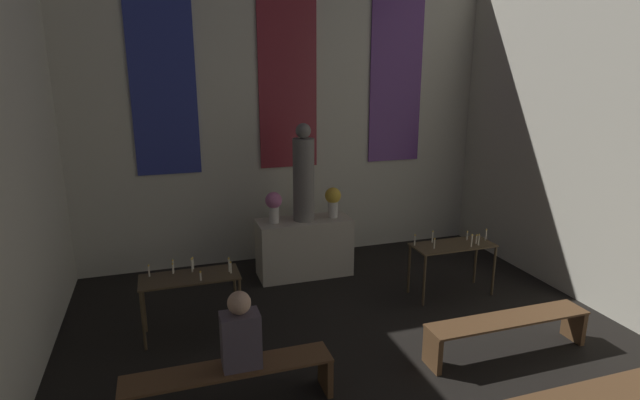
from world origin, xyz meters
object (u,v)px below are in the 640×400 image
(flower_vase_left, at_px, (274,204))
(pew_back_right, at_px, (508,327))
(flower_vase_right, at_px, (333,199))
(pew_back_left, at_px, (230,379))
(candle_rack_left, at_px, (190,284))
(altar, at_px, (304,247))
(candle_rack_right, at_px, (453,251))
(statue, at_px, (304,176))
(person_seated, at_px, (241,333))

(flower_vase_left, height_order, pew_back_right, flower_vase_left)
(flower_vase_right, relative_size, pew_back_left, 0.24)
(candle_rack_left, bearing_deg, flower_vase_right, 30.09)
(altar, bearing_deg, candle_rack_right, -36.14)
(candle_rack_left, distance_m, pew_back_right, 3.72)
(flower_vase_left, distance_m, pew_back_right, 3.62)
(flower_vase_left, relative_size, pew_back_right, 0.24)
(statue, distance_m, pew_back_right, 3.50)
(candle_rack_left, bearing_deg, statue, 36.14)
(flower_vase_right, height_order, candle_rack_left, flower_vase_right)
(flower_vase_left, xyz_separation_m, pew_back_right, (2.03, -2.87, -0.87))
(flower_vase_right, distance_m, candle_rack_left, 2.68)
(altar, height_order, statue, statue)
(flower_vase_left, xyz_separation_m, flower_vase_right, (0.94, 0.00, 0.00))
(pew_back_left, relative_size, person_seated, 2.60)
(flower_vase_right, distance_m, pew_back_right, 3.19)
(statue, bearing_deg, candle_rack_left, -143.86)
(pew_back_right, bearing_deg, statue, 118.62)
(altar, height_order, candle_rack_right, candle_rack_right)
(altar, bearing_deg, statue, -90.00)
(statue, distance_m, candle_rack_left, 2.42)
(flower_vase_left, bearing_deg, pew_back_right, -54.66)
(statue, bearing_deg, flower_vase_right, 0.00)
(person_seated, bearing_deg, statue, 63.28)
(candle_rack_right, bearing_deg, person_seated, -154.51)
(candle_rack_left, height_order, person_seated, person_seated)
(altar, bearing_deg, flower_vase_left, 180.00)
(altar, bearing_deg, flower_vase_right, 0.00)
(pew_back_right, bearing_deg, altar, 118.62)
(altar, relative_size, candle_rack_right, 1.23)
(pew_back_right, bearing_deg, flower_vase_right, 110.91)
(flower_vase_left, height_order, flower_vase_right, same)
(candle_rack_right, distance_m, pew_back_right, 1.60)
(altar, distance_m, pew_back_right, 3.27)
(pew_back_right, distance_m, person_seated, 3.04)
(flower_vase_right, xyz_separation_m, candle_rack_left, (-2.27, -1.32, -0.53))
(candle_rack_left, xyz_separation_m, pew_back_right, (3.37, -1.55, -0.33))
(flower_vase_left, bearing_deg, person_seated, -108.77)
(statue, bearing_deg, pew_back_right, -61.38)
(pew_back_left, distance_m, person_seated, 0.47)
(flower_vase_right, bearing_deg, statue, -180.00)
(statue, xyz_separation_m, flower_vase_left, (-0.47, 0.00, -0.40))
(statue, height_order, person_seated, statue)
(flower_vase_right, bearing_deg, flower_vase_left, 180.00)
(candle_rack_right, relative_size, person_seated, 1.54)
(altar, xyz_separation_m, candle_rack_left, (-1.80, -1.32, 0.21))
(statue, distance_m, person_seated, 3.31)
(statue, relative_size, candle_rack_right, 1.26)
(flower_vase_left, height_order, person_seated, flower_vase_left)
(flower_vase_right, distance_m, pew_back_left, 3.62)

